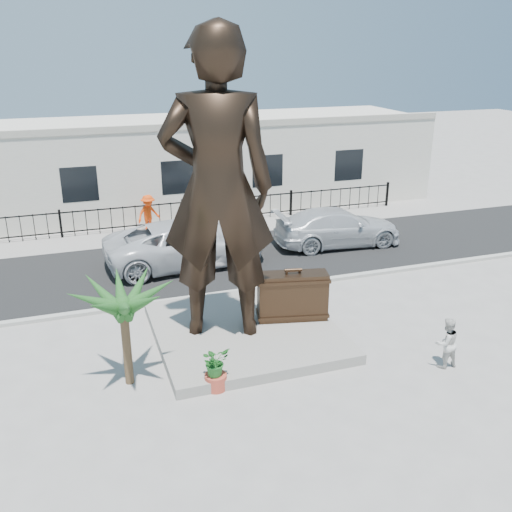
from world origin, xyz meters
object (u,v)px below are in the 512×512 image
Objects in this scene: suitcase at (293,296)px; tourist at (446,343)px; statue at (217,188)px; car_white at (186,244)px.

suitcase reaches higher than tourist.
suitcase is 1.46× the size of tourist.
tourist is (5.27, -3.44, -3.81)m from statue.
suitcase is at bearing -165.97° from car_white.
car_white is at bearing -63.96° from tourist.
statue is 7.36m from tourist.
statue is at bearing 173.74° from car_white.
tourist is 10.82m from car_white.
car_white reaches higher than tourist.
tourist is (3.02, -3.43, -0.32)m from suitcase.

